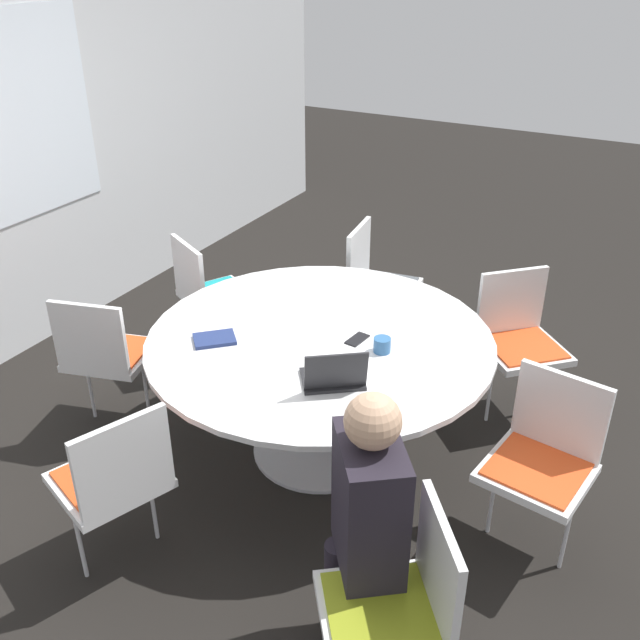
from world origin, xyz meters
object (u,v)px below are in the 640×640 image
(chair_0, at_px, (400,600))
(cell_phone, at_px, (357,339))
(spiral_notebook, at_px, (215,339))
(chair_6, at_px, (114,475))
(chair_2, at_px, (519,333))
(coffee_cup, at_px, (382,345))
(person_0, at_px, (365,512))
(laptop, at_px, (334,376))
(chair_5, at_px, (105,350))
(chair_3, at_px, (376,277))
(chair_4, at_px, (209,289))
(chair_1, at_px, (544,452))

(chair_0, height_order, cell_phone, chair_0)
(chair_0, height_order, spiral_notebook, chair_0)
(chair_0, bearing_deg, chair_6, 52.69)
(chair_2, xyz_separation_m, coffee_cup, (-0.87, 0.49, 0.24))
(person_0, bearing_deg, laptop, -1.10)
(chair_5, relative_size, cell_phone, 5.94)
(chair_3, bearing_deg, chair_4, -59.44)
(chair_6, bearing_deg, chair_0, -69.86)
(chair_6, xyz_separation_m, spiral_notebook, (0.87, 0.08, 0.21))
(chair_0, bearing_deg, coffee_cup, -9.33)
(chair_1, distance_m, chair_2, 1.09)
(chair_3, xyz_separation_m, chair_6, (-2.36, 0.16, 0.00))
(chair_0, xyz_separation_m, chair_4, (1.70, 2.05, 0.00))
(cell_phone, bearing_deg, person_0, -153.09)
(chair_1, relative_size, chair_3, 1.00)
(chair_5, bearing_deg, coffee_cup, -0.25)
(chair_4, height_order, person_0, person_0)
(chair_1, xyz_separation_m, coffee_cup, (0.15, 0.87, 0.24))
(chair_4, bearing_deg, chair_1, 12.55)
(chair_4, xyz_separation_m, cell_phone, (-0.45, -1.29, 0.20))
(chair_6, relative_size, laptop, 2.37)
(chair_5, xyz_separation_m, laptop, (0.02, -1.42, 0.25))
(chair_0, distance_m, chair_4, 2.66)
(chair_1, xyz_separation_m, chair_2, (1.02, 0.38, 0.00))
(chair_1, bearing_deg, spiral_notebook, 14.86)
(chair_1, bearing_deg, cell_phone, -1.38)
(person_0, height_order, laptop, person_0)
(spiral_notebook, bearing_deg, chair_0, -122.29)
(laptop, bearing_deg, cell_phone, -114.93)
(chair_0, bearing_deg, cell_phone, -4.62)
(cell_phone, bearing_deg, chair_0, -148.33)
(person_0, xyz_separation_m, spiral_notebook, (0.75, 1.20, 0.02))
(chair_1, height_order, spiral_notebook, chair_1)
(chair_0, xyz_separation_m, cell_phone, (1.24, 0.77, 0.20))
(coffee_cup, bearing_deg, laptop, 169.41)
(coffee_cup, height_order, cell_phone, coffee_cup)
(chair_1, bearing_deg, laptop, 23.47)
(chair_3, distance_m, person_0, 2.44)
(laptop, bearing_deg, chair_0, 93.65)
(chair_4, xyz_separation_m, coffee_cup, (-0.50, -1.44, 0.24))
(laptop, distance_m, cell_phone, 0.44)
(chair_5, relative_size, spiral_notebook, 3.44)
(chair_2, relative_size, coffee_cup, 10.13)
(chair_3, bearing_deg, chair_5, -37.65)
(laptop, distance_m, coffee_cup, 0.39)
(chair_3, bearing_deg, cell_phone, 12.35)
(chair_1, height_order, coffee_cup, chair_1)
(chair_2, distance_m, spiral_notebook, 1.76)
(chair_3, height_order, chair_4, same)
(chair_0, distance_m, chair_1, 1.08)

